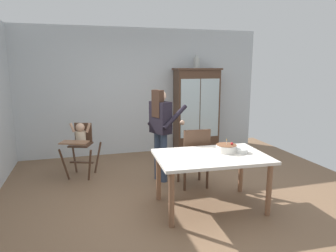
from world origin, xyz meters
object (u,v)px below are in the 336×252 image
Objects in this scene: ceramic_vase at (197,63)px; dining_table at (211,162)px; serving_bowl at (241,151)px; dining_chair_far_side at (195,154)px; high_chair_with_toddler at (81,140)px; adult_person at (161,124)px; birthday_cake at (226,148)px; china_cabinet at (196,110)px.

ceramic_vase is 0.18× the size of dining_table.
dining_table is 8.40× the size of serving_bowl.
dining_chair_far_side is (0.04, 0.70, -0.09)m from dining_table.
ceramic_vase is 3.14m from dining_table.
serving_bowl is (-0.39, -2.73, -1.21)m from ceramic_vase.
adult_person is (1.28, -0.57, 0.31)m from high_chair_with_toddler.
serving_bowl reaches higher than dining_table.
ceramic_vase is 3.01m from serving_bowl.
high_chair_with_toddler reaches higher than dining_table.
birthday_cake is (0.64, -1.08, -0.17)m from adult_person.
china_cabinet is at bearing 81.59° from serving_bowl.
china_cabinet is 2.72m from high_chair_with_toddler.
dining_chair_far_side is at bearing 119.73° from serving_bowl.
adult_person is 1.26m from dining_table.
birthday_cake is at bearing 15.87° from dining_table.
dining_table is at bearing -25.05° from high_chair_with_toddler.
china_cabinet reaches higher than dining_table.
ceramic_vase reaches higher than china_cabinet.
dining_table is at bearing -107.21° from china_cabinet.
serving_bowl is at bearing -18.51° from high_chair_with_toddler.
high_chair_with_toddler is (-2.51, -1.00, -1.32)m from ceramic_vase.
birthday_cake is 1.56× the size of serving_bowl.
high_chair_with_toddler is 0.63× the size of dining_table.
china_cabinet is 1.94× the size of dining_chair_far_side.
dining_chair_far_side is at bearing 87.02° from dining_table.
birthday_cake is (0.25, 0.07, 0.15)m from dining_table.
serving_bowl is 0.84m from dining_chair_far_side.
ceramic_vase is at bearing -108.88° from dining_chair_far_side.
china_cabinet reaches higher than birthday_cake.
high_chair_with_toddler is 0.62× the size of adult_person.
dining_table is at bearing -106.98° from ceramic_vase.
ceramic_vase is at bearing 42.57° from high_chair_with_toddler.
serving_bowl is (0.83, -1.16, -0.20)m from adult_person.
china_cabinet reaches higher than dining_chair_far_side.
dining_table is (-0.83, -2.72, -1.33)m from ceramic_vase.
ceramic_vase is (-0.01, 0.00, 1.04)m from china_cabinet.
china_cabinet is 6.89× the size of ceramic_vase.
ceramic_vase is 2.23m from adult_person.
china_cabinet is 1.04m from ceramic_vase.
ceramic_vase is 0.18× the size of adult_person.
dining_table is 0.30m from birthday_cake.
dining_table is 1.57× the size of dining_chair_far_side.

